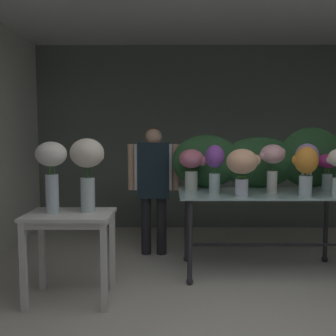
# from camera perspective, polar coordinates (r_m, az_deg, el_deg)

# --- Properties ---
(ground_plane) EXTENTS (8.42, 8.42, 0.00)m
(ground_plane) POSITION_cam_1_polar(r_m,az_deg,el_deg) (4.16, 7.43, -15.31)
(ground_plane) COLOR beige
(wall_back) EXTENTS (5.22, 0.12, 2.82)m
(wall_back) POSITION_cam_1_polar(r_m,az_deg,el_deg) (5.80, 5.25, 4.64)
(wall_back) COLOR slate
(wall_back) RESTS_ON ground
(display_table_glass) EXTENTS (1.79, 0.87, 0.87)m
(display_table_glass) POSITION_cam_1_polar(r_m,az_deg,el_deg) (3.99, 14.69, -5.57)
(display_table_glass) COLOR #A7CED0
(display_table_glass) RESTS_ON ground
(side_table_white) EXTENTS (0.74, 0.52, 0.78)m
(side_table_white) POSITION_cam_1_polar(r_m,az_deg,el_deg) (3.34, -14.92, -8.65)
(side_table_white) COLOR white
(side_table_white) RESTS_ON ground
(florist) EXTENTS (0.62, 0.24, 1.54)m
(florist) POSITION_cam_1_polar(r_m,az_deg,el_deg) (4.43, -2.24, -1.35)
(florist) COLOR #232328
(florist) RESTS_ON ground
(foliage_backdrop) EXTENTS (1.92, 0.31, 0.67)m
(foliage_backdrop) POSITION_cam_1_polar(r_m,az_deg,el_deg) (4.23, 13.37, 1.13)
(foliage_backdrop) COLOR #28562D
(foliage_backdrop) RESTS_ON display_table_glass
(vase_violet_ranunculus) EXTENTS (0.19, 0.19, 0.49)m
(vase_violet_ranunculus) POSITION_cam_1_polar(r_m,az_deg,el_deg) (3.71, 7.23, 0.50)
(vase_violet_ranunculus) COLOR silver
(vase_violet_ranunculus) RESTS_ON display_table_glass
(vase_peach_dahlias) EXTENTS (0.33, 0.30, 0.46)m
(vase_peach_dahlias) POSITION_cam_1_polar(r_m,az_deg,el_deg) (3.58, 11.47, 0.42)
(vase_peach_dahlias) COLOR silver
(vase_peach_dahlias) RESTS_ON display_table_glass
(vase_lilac_stock) EXTENTS (0.23, 0.23, 0.50)m
(vase_lilac_stock) POSITION_cam_1_polar(r_m,az_deg,el_deg) (4.01, 20.71, 1.06)
(vase_lilac_stock) COLOR silver
(vase_lilac_stock) RESTS_ON display_table_glass
(vase_rosy_tulips) EXTENTS (0.30, 0.26, 0.44)m
(vase_rosy_tulips) POSITION_cam_1_polar(r_m,az_deg,el_deg) (3.91, 3.69, 0.49)
(vase_rosy_tulips) COLOR silver
(vase_rosy_tulips) RESTS_ON display_table_glass
(vase_blush_roses) EXTENTS (0.28, 0.25, 0.49)m
(vase_blush_roses) POSITION_cam_1_polar(r_m,az_deg,el_deg) (3.87, 15.89, 1.18)
(vase_blush_roses) COLOR silver
(vase_blush_roses) RESTS_ON display_table_glass
(vase_sunset_lilies) EXTENTS (0.24, 0.22, 0.48)m
(vase_sunset_lilies) POSITION_cam_1_polar(r_m,az_deg,el_deg) (3.75, 20.54, 0.25)
(vase_sunset_lilies) COLOR silver
(vase_sunset_lilies) RESTS_ON display_table_glass
(vase_magenta_peonies) EXTENTS (0.24, 0.23, 0.39)m
(vase_magenta_peonies) POSITION_cam_1_polar(r_m,az_deg,el_deg) (4.30, 23.50, 0.25)
(vase_magenta_peonies) COLOR silver
(vase_magenta_peonies) RESTS_ON display_table_glass
(vase_white_roses_tall) EXTENTS (0.26, 0.26, 0.61)m
(vase_white_roses_tall) POSITION_cam_1_polar(r_m,az_deg,el_deg) (3.30, -17.60, 0.32)
(vase_white_roses_tall) COLOR silver
(vase_white_roses_tall) RESTS_ON side_table_white
(vase_cream_lisianthus_tall) EXTENTS (0.29, 0.29, 0.64)m
(vase_cream_lisianthus_tall) POSITION_cam_1_polar(r_m,az_deg,el_deg) (3.27, -12.39, 0.76)
(vase_cream_lisianthus_tall) COLOR silver
(vase_cream_lisianthus_tall) RESTS_ON side_table_white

